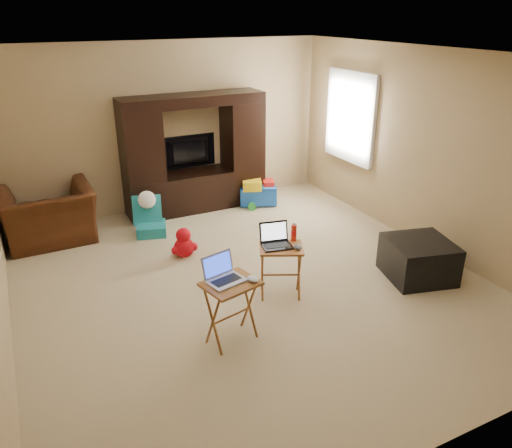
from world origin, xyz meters
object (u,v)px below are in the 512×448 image
mouse_left (253,279)px  water_bottle (294,233)px  ottoman (418,259)px  entertainment_center (195,154)px  plush_toy (184,242)px  tray_table_left (231,312)px  push_toy (258,192)px  recliner (49,215)px  television (190,153)px  laptop_left (226,270)px  child_rocker (150,217)px  mouse_right (298,247)px  tray_table_right (281,272)px  laptop_right (277,237)px

mouse_left → water_bottle: size_ratio=0.70×
ottoman → water_bottle: size_ratio=3.86×
entertainment_center → water_bottle: size_ratio=11.79×
plush_toy → tray_table_left: 1.87m
entertainment_center → push_toy: entertainment_center is taller
recliner → ottoman: (3.72, -2.96, -0.15)m
television → push_toy: television is taller
mouse_left → entertainment_center: bearing=78.3°
plush_toy → tray_table_left: (-0.17, -1.86, 0.12)m
laptop_left → water_bottle: size_ratio=1.79×
child_rocker → mouse_left: 2.83m
mouse_right → laptop_left: bearing=-160.1°
push_toy → recliner: bearing=-159.4°
tray_table_right → water_bottle: size_ratio=3.25×
laptop_right → mouse_left: 0.82m
plush_toy → mouse_left: 1.99m
tray_table_right → mouse_left: (-0.61, -0.57, 0.36)m
entertainment_center → tray_table_left: 3.55m
tray_table_right → water_bottle: bearing=47.2°
ottoman → plush_toy: bearing=142.9°
recliner → water_bottle: (2.28, -2.53, 0.31)m
mouse_left → child_rocker: bearing=94.2°
ottoman → laptop_left: size_ratio=2.15×
child_rocker → ottoman: (2.46, -2.57, -0.04)m
mouse_left → laptop_right: bearing=45.8°
television → water_bottle: (0.10, -3.02, -0.16)m
tray_table_left → mouse_right: 1.05m
plush_toy → mouse_left: bearing=-89.4°
recliner → ottoman: recliner is taller
ottoman → mouse_left: 2.30m
entertainment_center → plush_toy: size_ratio=5.46×
ottoman → laptop_left: laptop_left is taller
entertainment_center → mouse_left: (-0.72, -3.45, -0.23)m
tray_table_left → laptop_left: laptop_left is taller
entertainment_center → plush_toy: entertainment_center is taller
push_toy → laptop_left: (-1.85, -3.03, 0.53)m
tray_table_right → laptop_right: 0.42m
push_toy → laptop_right: bearing=-91.2°
ottoman → tray_table_left: 2.45m
push_toy → laptop_right: (-1.06, -2.55, 0.49)m
child_rocker → laptop_left: laptop_left is taller
laptop_left → recliner: bearing=98.6°
ottoman → water_bottle: water_bottle is taller
water_bottle → child_rocker: bearing=115.4°
mouse_right → water_bottle: water_bottle is taller
child_rocker → tray_table_left: 2.72m
child_rocker → plush_toy: size_ratio=1.34×
child_rocker → tray_table_right: bearing=-53.9°
entertainment_center → laptop_right: 2.87m
child_rocker → plush_toy: bearing=-62.0°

